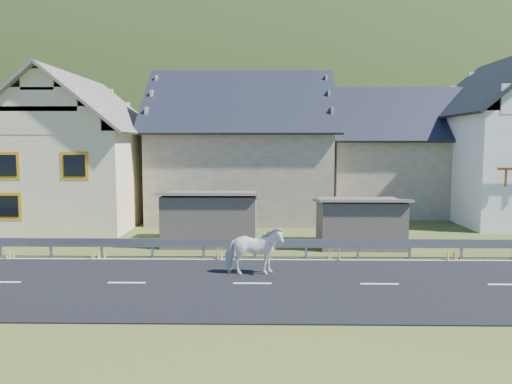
{
  "coord_description": "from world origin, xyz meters",
  "views": [
    {
      "loc": [
        0.37,
        -15.37,
        4.5
      ],
      "look_at": [
        0.07,
        2.74,
        2.67
      ],
      "focal_mm": 35.0,
      "sensor_mm": 36.0,
      "label": 1
    }
  ],
  "objects": [
    {
      "name": "lane_markings",
      "position": [
        0.0,
        0.0,
        0.04
      ],
      "size": [
        60.0,
        6.6,
        0.01
      ],
      "primitive_type": "cube",
      "color": "silver",
      "rests_on": "road"
    },
    {
      "name": "road",
      "position": [
        0.0,
        0.0,
        0.02
      ],
      "size": [
        60.0,
        7.0,
        0.04
      ],
      "primitive_type": "cube",
      "color": "black",
      "rests_on": "ground"
    },
    {
      "name": "house_cream",
      "position": [
        -10.0,
        12.0,
        4.36
      ],
      "size": [
        7.8,
        9.8,
        8.3
      ],
      "color": "beige",
      "rests_on": "ground"
    },
    {
      "name": "house_stone_a",
      "position": [
        -1.0,
        15.0,
        4.63
      ],
      "size": [
        10.8,
        9.8,
        8.9
      ],
      "color": "tan",
      "rests_on": "ground"
    },
    {
      "name": "ground",
      "position": [
        0.0,
        0.0,
        0.0
      ],
      "size": [
        160.0,
        160.0,
        0.0
      ],
      "primitive_type": "plane",
      "color": "#2F3E16",
      "rests_on": "ground"
    },
    {
      "name": "shed_left",
      "position": [
        -2.0,
        6.5,
        1.1
      ],
      "size": [
        4.3,
        3.3,
        2.4
      ],
      "primitive_type": "cube",
      "color": "#665B4D",
      "rests_on": "ground"
    },
    {
      "name": "shed_right",
      "position": [
        4.5,
        6.0,
        1.0
      ],
      "size": [
        3.8,
        2.9,
        2.2
      ],
      "primitive_type": "cube",
      "color": "#665B4D",
      "rests_on": "ground"
    },
    {
      "name": "house_stone_b",
      "position": [
        9.0,
        17.0,
        4.24
      ],
      "size": [
        9.8,
        8.8,
        8.1
      ],
      "color": "tan",
      "rests_on": "ground"
    },
    {
      "name": "conifer_patch",
      "position": [
        -55.0,
        110.0,
        6.0
      ],
      "size": [
        76.0,
        50.0,
        28.0
      ],
      "primitive_type": "ellipsoid",
      "color": "black",
      "rests_on": "ground"
    },
    {
      "name": "guardrail",
      "position": [
        -0.0,
        3.68,
        0.56
      ],
      "size": [
        28.1,
        0.09,
        0.75
      ],
      "color": "#93969B",
      "rests_on": "ground"
    },
    {
      "name": "horse",
      "position": [
        0.02,
        1.08,
        0.86
      ],
      "size": [
        1.01,
        2.0,
        1.64
      ],
      "primitive_type": "imported",
      "rotation": [
        0.0,
        0.0,
        1.63
      ],
      "color": "white",
      "rests_on": "road"
    },
    {
      "name": "mountain",
      "position": [
        5.0,
        180.0,
        -20.0
      ],
      "size": [
        440.0,
        280.0,
        260.0
      ],
      "primitive_type": "ellipsoid",
      "color": "#283612",
      "rests_on": "ground"
    }
  ]
}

